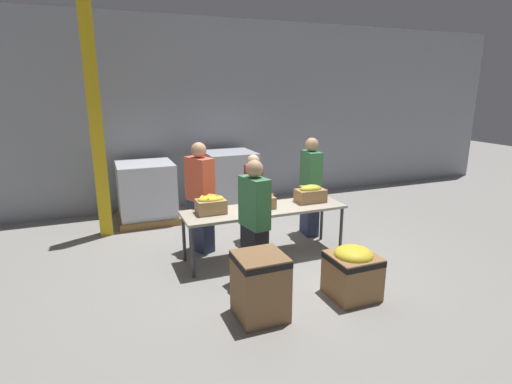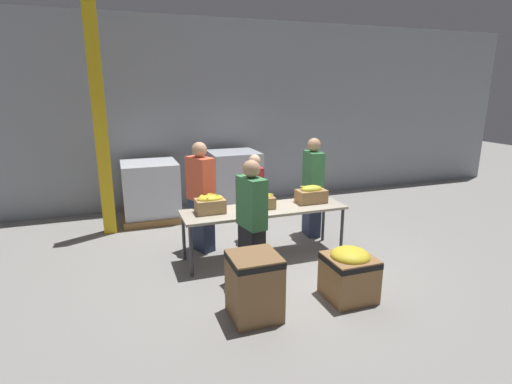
{
  "view_description": "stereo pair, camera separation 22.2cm",
  "coord_description": "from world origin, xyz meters",
  "views": [
    {
      "loc": [
        -2.28,
        -5.37,
        2.59
      ],
      "look_at": [
        -0.08,
        0.16,
        1.02
      ],
      "focal_mm": 28.0,
      "sensor_mm": 36.0,
      "label": 1
    },
    {
      "loc": [
        -2.07,
        -5.45,
        2.59
      ],
      "look_at": [
        -0.08,
        0.16,
        1.02
      ],
      "focal_mm": 28.0,
      "sensor_mm": 36.0,
      "label": 2
    }
  ],
  "objects": [
    {
      "name": "banana_box_0",
      "position": [
        -0.83,
        0.07,
        0.93
      ],
      "size": [
        0.42,
        0.32,
        0.28
      ],
      "color": "tan",
      "rests_on": "sorting_table"
    },
    {
      "name": "pallet_stack_1",
      "position": [
        -1.48,
        2.5,
        0.57
      ],
      "size": [
        1.15,
        1.15,
        1.16
      ],
      "color": "olive",
      "rests_on": "ground_plane"
    },
    {
      "name": "volunteer_3",
      "position": [
        -0.85,
        0.6,
        0.88
      ],
      "size": [
        0.41,
        0.53,
        1.77
      ],
      "rotation": [
        0.0,
        0.0,
        -1.16
      ],
      "color": "#2D3856",
      "rests_on": "ground_plane"
    },
    {
      "name": "support_pillar",
      "position": [
        -2.28,
        1.97,
        2.0
      ],
      "size": [
        0.22,
        0.22,
        4.0
      ],
      "color": "gold",
      "rests_on": "ground_plane"
    },
    {
      "name": "donation_bin_0",
      "position": [
        -0.71,
        -1.54,
        0.41
      ],
      "size": [
        0.56,
        0.56,
        0.76
      ],
      "color": "olive",
      "rests_on": "ground_plane"
    },
    {
      "name": "ground_plane",
      "position": [
        0.0,
        0.0,
        0.0
      ],
      "size": [
        30.0,
        30.0,
        0.0
      ],
      "primitive_type": "plane",
      "color": "gray"
    },
    {
      "name": "donation_bin_1",
      "position": [
        0.55,
        -1.54,
        0.35
      ],
      "size": [
        0.57,
        0.57,
        0.67
      ],
      "color": "olive",
      "rests_on": "ground_plane"
    },
    {
      "name": "volunteer_2",
      "position": [
        1.14,
        0.62,
        0.87
      ],
      "size": [
        0.29,
        0.49,
        1.74
      ],
      "rotation": [
        0.0,
        0.0,
        -1.69
      ],
      "color": "#2D3856",
      "rests_on": "ground_plane"
    },
    {
      "name": "pallet_stack_0",
      "position": [
        0.26,
        2.53,
        0.63
      ],
      "size": [
        1.1,
        1.1,
        1.27
      ],
      "color": "olive",
      "rests_on": "ground_plane"
    },
    {
      "name": "volunteer_1",
      "position": [
        -0.46,
        -0.75,
        0.84
      ],
      "size": [
        0.31,
        0.49,
        1.7
      ],
      "rotation": [
        0.0,
        0.0,
        1.76
      ],
      "color": "black",
      "rests_on": "ground_plane"
    },
    {
      "name": "banana_box_2",
      "position": [
        0.82,
        0.05,
        0.93
      ],
      "size": [
        0.47,
        0.28,
        0.28
      ],
      "color": "#A37A4C",
      "rests_on": "sorting_table"
    },
    {
      "name": "sorting_table",
      "position": [
        0.0,
        0.0,
        0.73
      ],
      "size": [
        2.52,
        0.72,
        0.79
      ],
      "color": "#B2A893",
      "rests_on": "ground_plane"
    },
    {
      "name": "banana_box_1",
      "position": [
        -0.06,
        0.03,
        0.91
      ],
      "size": [
        0.42,
        0.28,
        0.25
      ],
      "color": "#A37A4C",
      "rests_on": "sorting_table"
    },
    {
      "name": "volunteer_0",
      "position": [
        0.09,
        0.7,
        0.75
      ],
      "size": [
        0.22,
        0.41,
        1.51
      ],
      "rotation": [
        0.0,
        0.0,
        -1.61
      ],
      "color": "#2D3856",
      "rests_on": "ground_plane"
    },
    {
      "name": "wall_back",
      "position": [
        0.0,
        3.28,
        2.0
      ],
      "size": [
        16.0,
        0.08,
        4.0
      ],
      "color": "#9399A3",
      "rests_on": "ground_plane"
    }
  ]
}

